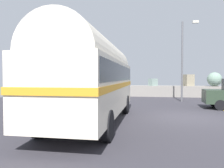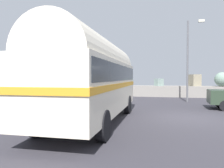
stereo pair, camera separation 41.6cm
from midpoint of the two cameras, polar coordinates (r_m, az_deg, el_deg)
The scene contains 4 objects.
ground at distance 11.10m, azimuth 17.89°, elevation -8.45°, with size 32.00×26.00×0.02m.
breakwater at distance 22.70m, azimuth 13.49°, elevation -1.44°, with size 31.36×1.96×2.46m.
vintage_coach at distance 9.28m, azimuth -6.17°, elevation 2.29°, with size 2.55×8.61×3.70m.
lamp_post at distance 18.11m, azimuth 17.84°, elevation 6.87°, with size 1.24×0.33×6.39m.
Camera 1 is at (-1.65, -10.87, 1.96)m, focal length 34.58 mm.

